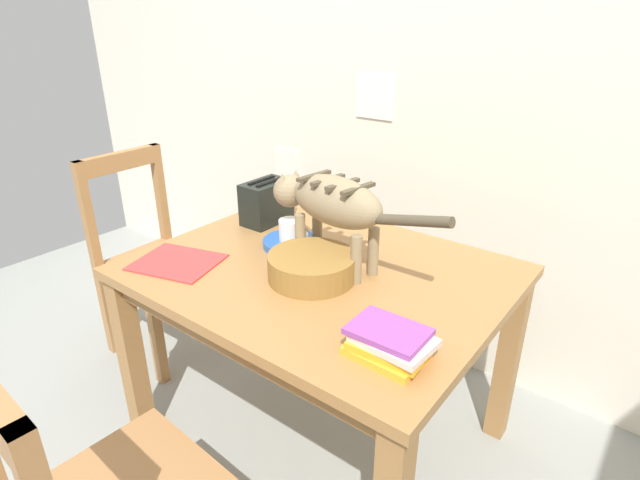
# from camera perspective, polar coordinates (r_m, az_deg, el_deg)

# --- Properties ---
(wall_rear) EXTENTS (4.74, 0.11, 2.50)m
(wall_rear) POSITION_cam_1_polar(r_m,az_deg,el_deg) (2.24, 10.55, 17.51)
(wall_rear) COLOR silver
(wall_rear) RESTS_ON ground_plane
(dining_table) EXTENTS (1.19, 0.95, 0.73)m
(dining_table) POSITION_cam_1_polar(r_m,az_deg,el_deg) (1.72, 0.00, -5.73)
(dining_table) COLOR #A0703E
(dining_table) RESTS_ON ground_plane
(cat) EXTENTS (0.70, 0.19, 0.31)m
(cat) POSITION_cam_1_polar(r_m,az_deg,el_deg) (1.62, 1.18, 4.27)
(cat) COLOR #8F7C5B
(cat) RESTS_ON dining_table
(saucer_bowl) EXTENTS (0.20, 0.20, 0.03)m
(saucer_bowl) POSITION_cam_1_polar(r_m,az_deg,el_deg) (1.83, -3.32, -0.32)
(saucer_bowl) COLOR #2C5CB5
(saucer_bowl) RESTS_ON dining_table
(coffee_mug) EXTENTS (0.12, 0.09, 0.08)m
(coffee_mug) POSITION_cam_1_polar(r_m,az_deg,el_deg) (1.80, -3.28, 1.15)
(coffee_mug) COLOR white
(coffee_mug) RESTS_ON saucer_bowl
(magazine) EXTENTS (0.32, 0.29, 0.01)m
(magazine) POSITION_cam_1_polar(r_m,az_deg,el_deg) (1.77, -15.95, -2.45)
(magazine) COLOR #E73737
(magazine) RESTS_ON dining_table
(book_stack) EXTENTS (0.21, 0.15, 0.08)m
(book_stack) POSITION_cam_1_polar(r_m,az_deg,el_deg) (1.26, 7.94, -11.58)
(book_stack) COLOR #F7AA2D
(book_stack) RESTS_ON dining_table
(wicker_basket) EXTENTS (0.28, 0.28, 0.08)m
(wicker_basket) POSITION_cam_1_polar(r_m,az_deg,el_deg) (1.59, -0.95, -3.01)
(wicker_basket) COLOR olive
(wicker_basket) RESTS_ON dining_table
(toaster) EXTENTS (0.12, 0.20, 0.18)m
(toaster) POSITION_cam_1_polar(r_m,az_deg,el_deg) (2.03, -6.12, 4.32)
(toaster) COLOR black
(toaster) RESTS_ON dining_table
(wooden_chair_far) EXTENTS (0.43, 0.43, 0.95)m
(wooden_chair_far) POSITION_cam_1_polar(r_m,az_deg,el_deg) (2.45, -18.46, -2.06)
(wooden_chair_far) COLOR #A37242
(wooden_chair_far) RESTS_ON ground_plane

